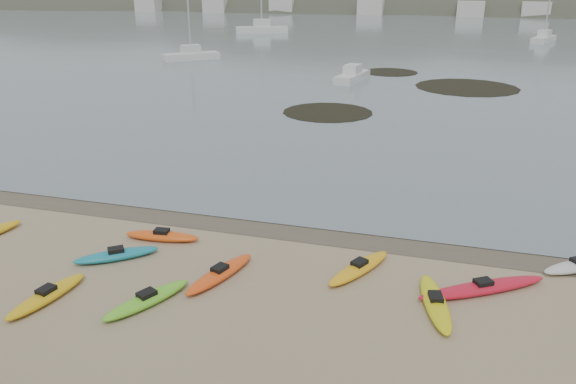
% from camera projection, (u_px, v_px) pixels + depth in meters
% --- Properties ---
extents(ground, '(600.00, 600.00, 0.00)m').
position_uv_depth(ground, '(288.00, 226.00, 23.32)').
color(ground, tan).
rests_on(ground, ground).
extents(wet_sand, '(60.00, 60.00, 0.00)m').
position_uv_depth(wet_sand, '(286.00, 228.00, 23.04)').
color(wet_sand, brown).
rests_on(wet_sand, ground).
extents(kayaks, '(24.29, 9.64, 0.34)m').
position_uv_depth(kayaks, '(257.00, 271.00, 19.35)').
color(kayaks, teal).
rests_on(kayaks, ground).
extents(kelp_mats, '(18.53, 27.53, 0.04)m').
position_uv_depth(kelp_mats, '(417.00, 89.00, 51.82)').
color(kelp_mats, black).
rests_on(kelp_mats, water).
extents(moored_boats, '(88.98, 90.64, 1.35)m').
position_uv_depth(moored_boats, '(408.00, 36.00, 94.90)').
color(moored_boats, silver).
rests_on(moored_boats, ground).
extents(far_hills, '(550.00, 135.00, 80.00)m').
position_uv_depth(far_hills, '(555.00, 58.00, 192.80)').
color(far_hills, '#384235').
rests_on(far_hills, ground).
extents(far_town, '(199.00, 5.00, 4.00)m').
position_uv_depth(far_town, '(459.00, 9.00, 151.16)').
color(far_town, beige).
rests_on(far_town, ground).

